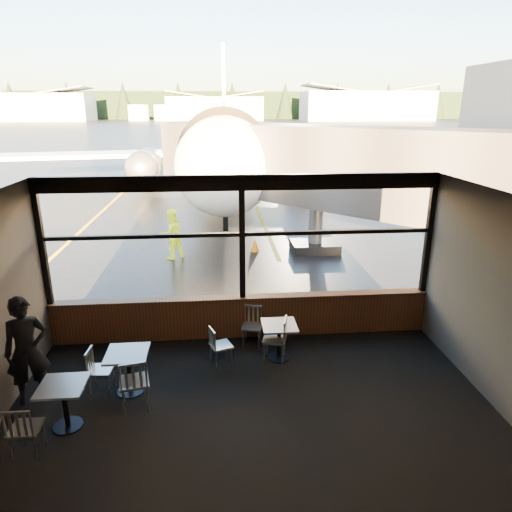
{
  "coord_description": "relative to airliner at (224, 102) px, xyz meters",
  "views": [
    {
      "loc": [
        -0.51,
        -8.93,
        4.74
      ],
      "look_at": [
        0.37,
        1.0,
        1.5
      ],
      "focal_mm": 32.0,
      "sensor_mm": 36.0,
      "label": 1
    }
  ],
  "objects": [
    {
      "name": "airliner",
      "position": [
        0.0,
        0.0,
        0.0
      ],
      "size": [
        28.54,
        33.96,
        10.18
      ],
      "primitive_type": null,
      "rotation": [
        0.0,
        0.0,
        -0.02
      ],
      "color": "white",
      "rests_on": "ground_plane"
    },
    {
      "name": "window_transom",
      "position": [
        -0.11,
        -20.23,
        -2.79
      ],
      "size": [
        8.0,
        0.1,
        0.08
      ],
      "primitive_type": "cube",
      "color": "black",
      "rests_on": "ground"
    },
    {
      "name": "window_header",
      "position": [
        -0.11,
        -20.23,
        -1.74
      ],
      "size": [
        8.0,
        0.18,
        0.3
      ],
      "primitive_type": "cube",
      "color": "black",
      "rests_on": "ground"
    },
    {
      "name": "window_sill",
      "position": [
        -0.11,
        -20.23,
        -4.64
      ],
      "size": [
        8.0,
        0.28,
        0.9
      ],
      "primitive_type": "cube",
      "color": "#552F19",
      "rests_on": "ground"
    },
    {
      "name": "fuel_tank_a",
      "position": [
        -30.11,
        161.77,
        -2.09
      ],
      "size": [
        8.0,
        8.0,
        6.0
      ],
      "primitive_type": "cylinder",
      "color": "silver",
      "rests_on": "ground_plane"
    },
    {
      "name": "ceiling",
      "position": [
        -0.11,
        -23.23,
        -1.59
      ],
      "size": [
        8.0,
        6.0,
        0.04
      ],
      "primitive_type": "cube",
      "color": "#38332D",
      "rests_on": "ground"
    },
    {
      "name": "cone_wing",
      "position": [
        -6.29,
        -0.46,
        -4.82
      ],
      "size": [
        0.39,
        0.39,
        0.55
      ],
      "primitive_type": "cone",
      "color": "#E06107",
      "rests_on": "ground_plane"
    },
    {
      "name": "mullion_left",
      "position": [
        -4.06,
        -20.23,
        -2.89
      ],
      "size": [
        0.12,
        0.12,
        2.6
      ],
      "primitive_type": "cube",
      "color": "black",
      "rests_on": "ground"
    },
    {
      "name": "hangar_mid",
      "position": [
        -0.11,
        164.77,
        -0.09
      ],
      "size": [
        38.0,
        15.0,
        10.0
      ],
      "primitive_type": null,
      "color": "silver",
      "rests_on": "ground_plane"
    },
    {
      "name": "hangar_left",
      "position": [
        -70.11,
        159.77,
        0.41
      ],
      "size": [
        45.0,
        18.0,
        11.0
      ],
      "primitive_type": null,
      "color": "silver",
      "rests_on": "ground_plane"
    },
    {
      "name": "chair_left_s",
      "position": [
        -3.38,
        -23.54,
        -4.66
      ],
      "size": [
        0.48,
        0.48,
        0.87
      ],
      "primitive_type": null,
      "rotation": [
        0.0,
        0.0,
        -0.02
      ],
      "color": "#B3AFA2",
      "rests_on": "carpet_floor"
    },
    {
      "name": "cafe_table_left",
      "position": [
        -3.02,
        -22.97,
        -4.71
      ],
      "size": [
        0.69,
        0.69,
        0.75
      ],
      "primitive_type": null,
      "color": "#ABA69D",
      "rests_on": "carpet_floor"
    },
    {
      "name": "wall_back",
      "position": [
        -0.11,
        -26.23,
        -3.34
      ],
      "size": [
        8.0,
        0.04,
        3.5
      ],
      "primitive_type": "cube",
      "color": "#504840",
      "rests_on": "ground"
    },
    {
      "name": "cafe_table_near",
      "position": [
        0.54,
        -21.22,
        -4.72
      ],
      "size": [
        0.67,
        0.67,
        0.74
      ],
      "primitive_type": null,
      "color": "gray",
      "rests_on": "carpet_floor"
    },
    {
      "name": "treeline",
      "position": [
        -0.11,
        189.77,
        0.91
      ],
      "size": [
        360.0,
        3.0,
        12.0
      ],
      "primitive_type": "cube",
      "color": "black",
      "rests_on": "ground_plane"
    },
    {
      "name": "fuel_tank_b",
      "position": [
        -20.11,
        161.77,
        -2.09
      ],
      "size": [
        8.0,
        8.0,
        6.0
      ],
      "primitive_type": "cylinder",
      "color": "silver",
      "rests_on": "ground_plane"
    },
    {
      "name": "cone_nose",
      "position": [
        0.67,
        -14.07,
        -4.87
      ],
      "size": [
        0.32,
        0.32,
        0.44
      ],
      "primitive_type": "cone",
      "color": "orange",
      "rests_on": "ground_plane"
    },
    {
      "name": "ground_plane",
      "position": [
        -0.11,
        99.77,
        -5.09
      ],
      "size": [
        520.0,
        520.0,
        0.0
      ],
      "primitive_type": "plane",
      "color": "black",
      "rests_on": "ground"
    },
    {
      "name": "passenger",
      "position": [
        -3.79,
        -22.2,
        -4.15
      ],
      "size": [
        0.8,
        0.67,
        1.87
      ],
      "primitive_type": "imported",
      "rotation": [
        0.0,
        0.0,
        0.39
      ],
      "color": "black",
      "rests_on": "carpet_floor"
    },
    {
      "name": "cafe_table_mid",
      "position": [
        -2.2,
        -22.13,
        -4.7
      ],
      "size": [
        0.7,
        0.7,
        0.77
      ],
      "primitive_type": null,
      "color": "#A29D95",
      "rests_on": "carpet_floor"
    },
    {
      "name": "hangar_right",
      "position": [
        59.89,
        157.77,
        0.91
      ],
      "size": [
        50.0,
        20.0,
        12.0
      ],
      "primitive_type": null,
      "color": "silver",
      "rests_on": "ground_plane"
    },
    {
      "name": "chair_near_e",
      "position": [
        0.44,
        -21.31,
        -4.63
      ],
      "size": [
        0.61,
        0.61,
        0.92
      ],
      "primitive_type": null,
      "rotation": [
        0.0,
        0.0,
        1.32
      ],
      "color": "#B1ABA0",
      "rests_on": "carpet_floor"
    },
    {
      "name": "mullion_right",
      "position": [
        3.84,
        -20.23,
        -2.89
      ],
      "size": [
        0.12,
        0.12,
        2.6
      ],
      "primitive_type": "cube",
      "color": "black",
      "rests_on": "ground"
    },
    {
      "name": "carpet_floor",
      "position": [
        -0.11,
        -23.23,
        -5.08
      ],
      "size": [
        8.0,
        6.0,
        0.01
      ],
      "primitive_type": "cube",
      "color": "black",
      "rests_on": "ground"
    },
    {
      "name": "chair_near_n",
      "position": [
        0.05,
        -20.66,
        -4.67
      ],
      "size": [
        0.55,
        0.55,
        0.84
      ],
      "primitive_type": null,
      "rotation": [
        0.0,
        0.0,
        2.92
      ],
      "color": "#ADA89C",
      "rests_on": "carpet_floor"
    },
    {
      "name": "chair_near_w",
      "position": [
        -0.6,
        -21.36,
        -4.69
      ],
      "size": [
        0.56,
        0.56,
        0.8
      ],
      "primitive_type": null,
      "rotation": [
        0.0,
        0.0,
        -1.22
      ],
      "color": "#B4B0A3",
      "rests_on": "carpet_floor"
    },
    {
      "name": "jet_bridge",
      "position": [
        3.49,
        -14.73,
        -2.51
      ],
      "size": [
        9.68,
        11.83,
        5.16
      ],
      "primitive_type": null,
      "color": "#2D2C2F",
      "rests_on": "ground_plane"
    },
    {
      "name": "mullion_centre",
      "position": [
        -0.11,
        -20.23,
        -2.89
      ],
      "size": [
        0.12,
        0.12,
        2.6
      ],
      "primitive_type": "cube",
      "color": "black",
      "rests_on": "ground"
    },
    {
      "name": "chair_mid_s",
      "position": [
        -2.03,
        -22.58,
        -4.61
      ],
      "size": [
        0.62,
        0.62,
        0.97
      ],
      "primitive_type": null,
      "rotation": [
        0.0,
        0.0,
        0.21
      ],
      "color": "beige",
      "rests_on": "carpet_floor"
    },
    {
      "name": "chair_mid_w",
      "position": [
        -2.69,
        -22.05,
        -4.68
      ],
      "size": [
        0.48,
        0.48,
        0.82
      ],
      "primitive_type": null,
      "rotation": [
        0.0,
        0.0,
        -1.65
      ],
      "color": "#B9B5A7",
      "rests_on": "carpet_floor"
    },
    {
      "name": "fuel_tank_c",
      "position": [
        -10.11,
        161.77,
        -2.09
      ],
      "size": [
        8.0,
        8.0,
        6.0
      ],
      "primitive_type": "cylinder",
      "color": "silver",
      "rests_on": "ground_plane"
    },
    {
      "name": "ground_crew",
      "position": [
        -2.11,
        -14.61,
        -4.26
      ],
      "size": [
        1.02,
        0.97,
        1.65
      ],
      "primitive_type": "imported",
      "rotation": [
        0.0,
        0.0,
        3.72
      ],
      "color": "#BFF219",
      "rests_on": "ground_plane"
    }
  ]
}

